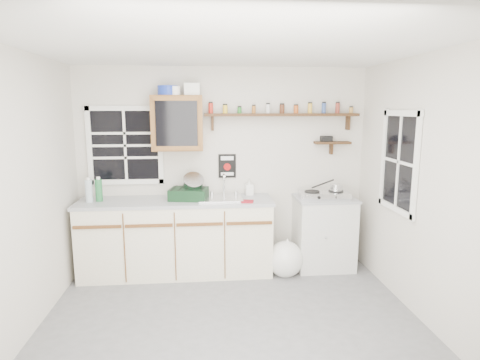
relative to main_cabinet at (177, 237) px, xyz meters
name	(u,v)px	position (x,y,z in m)	size (l,w,h in m)	color
room	(232,195)	(0.58, -1.30, 0.79)	(3.64, 3.24, 2.54)	#5A5A5D
main_cabinet	(177,237)	(0.00, 0.00, 0.00)	(2.31, 0.63, 0.92)	beige
right_cabinet	(324,232)	(1.83, 0.03, -0.01)	(0.73, 0.57, 0.91)	silver
sink	(221,198)	(0.54, 0.01, 0.47)	(0.52, 0.44, 0.29)	silver
upper_cabinet	(177,123)	(0.03, 0.14, 1.36)	(0.60, 0.32, 0.65)	brown
upper_cabinet_clutter	(177,90)	(0.04, 0.14, 1.75)	(0.49, 0.24, 0.14)	#1830A1
spice_shelf	(282,114)	(1.31, 0.21, 1.47)	(1.91, 0.18, 0.35)	black
secondary_shelf	(330,142)	(1.94, 0.22, 1.12)	(0.45, 0.16, 0.24)	black
warning_sign	(227,166)	(0.63, 0.29, 0.82)	(0.22, 0.02, 0.30)	black
window_back	(125,146)	(-0.62, 0.29, 1.09)	(0.93, 0.03, 0.98)	black
window_right	(399,162)	(2.37, -0.75, 0.99)	(0.03, 0.78, 1.08)	black
water_bottles	(94,190)	(-0.94, -0.01, 0.60)	(0.19, 0.12, 0.29)	#AFC3CD
dish_rack	(190,191)	(0.17, 0.02, 0.56)	(0.49, 0.40, 0.33)	black
soap_bottle	(249,187)	(0.91, 0.20, 0.56)	(0.09, 0.10, 0.21)	silver
rag	(247,201)	(0.84, -0.20, 0.47)	(0.14, 0.12, 0.02)	maroon
hotplate	(324,194)	(1.81, 0.01, 0.49)	(0.63, 0.38, 0.09)	silver
saucepan	(335,188)	(1.96, 0.01, 0.57)	(0.34, 0.25, 0.16)	silver
trash_bag	(285,259)	(1.31, -0.20, -0.25)	(0.42, 0.38, 0.48)	white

